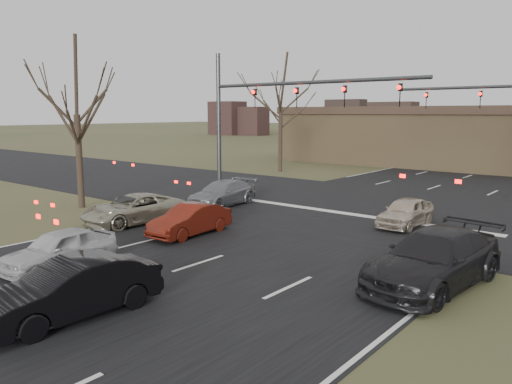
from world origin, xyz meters
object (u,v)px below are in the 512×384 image
(car_white_sedan, at_px, (59,249))
(car_black_hatch, at_px, (72,289))
(mast_arm_near, at_px, (264,107))
(car_silver_suv, at_px, (134,209))
(car_charcoal_sedan, at_px, (434,259))
(car_red_ahead, at_px, (190,220))
(car_silver_ahead, at_px, (406,212))
(car_grey_ahead, at_px, (222,193))

(car_white_sedan, bearing_deg, car_black_hatch, -29.65)
(mast_arm_near, distance_m, car_silver_suv, 8.89)
(mast_arm_near, bearing_deg, car_black_hatch, -68.13)
(car_black_hatch, relative_size, car_charcoal_sedan, 0.80)
(mast_arm_near, height_order, car_red_ahead, mast_arm_near)
(mast_arm_near, distance_m, car_white_sedan, 13.94)
(car_silver_suv, height_order, car_white_sedan, car_silver_suv)
(car_white_sedan, height_order, car_red_ahead, car_white_sedan)
(car_red_ahead, bearing_deg, car_black_hatch, -66.20)
(car_white_sedan, distance_m, car_black_hatch, 4.12)
(car_white_sedan, bearing_deg, car_red_ahead, 86.06)
(mast_arm_near, bearing_deg, car_silver_ahead, -4.73)
(mast_arm_near, distance_m, car_black_hatch, 16.54)
(car_silver_suv, bearing_deg, car_silver_ahead, 42.07)
(car_silver_ahead, bearing_deg, car_silver_suv, -143.43)
(car_charcoal_sedan, bearing_deg, car_grey_ahead, 164.89)
(car_black_hatch, bearing_deg, car_red_ahead, 120.27)
(car_black_hatch, relative_size, car_grey_ahead, 0.95)
(car_white_sedan, distance_m, car_grey_ahead, 11.39)
(car_silver_suv, relative_size, car_silver_ahead, 1.27)
(car_grey_ahead, height_order, car_red_ahead, car_grey_ahead)
(car_silver_suv, relative_size, car_charcoal_sedan, 0.86)
(mast_arm_near, height_order, car_white_sedan, mast_arm_near)
(car_white_sedan, bearing_deg, car_charcoal_sedan, 27.07)
(car_grey_ahead, bearing_deg, car_black_hatch, -66.55)
(car_charcoal_sedan, distance_m, car_silver_ahead, 7.53)
(mast_arm_near, relative_size, car_charcoal_sedan, 2.30)
(car_silver_suv, distance_m, car_charcoal_sedan, 12.93)
(mast_arm_near, xyz_separation_m, car_black_hatch, (5.94, -14.80, -4.38))
(car_silver_ahead, bearing_deg, car_red_ahead, -130.91)
(car_silver_suv, xyz_separation_m, car_black_hatch, (7.14, -7.19, 0.06))
(car_white_sedan, xyz_separation_m, car_black_hatch, (3.71, -1.79, 0.08))
(car_black_hatch, bearing_deg, car_charcoal_sedan, 55.60)
(mast_arm_near, distance_m, car_red_ahead, 9.02)
(car_charcoal_sedan, height_order, car_grey_ahead, car_charcoal_sedan)
(car_silver_suv, height_order, car_grey_ahead, car_grey_ahead)
(car_white_sedan, xyz_separation_m, car_red_ahead, (0.00, 5.50, -0.01))
(car_white_sedan, xyz_separation_m, car_silver_ahead, (5.93, 12.34, -0.01))
(car_red_ahead, bearing_deg, car_silver_suv, 178.44)
(car_charcoal_sedan, bearing_deg, car_black_hatch, -120.71)
(car_grey_ahead, distance_m, car_red_ahead, 6.34)
(car_white_sedan, height_order, car_silver_ahead, car_white_sedan)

